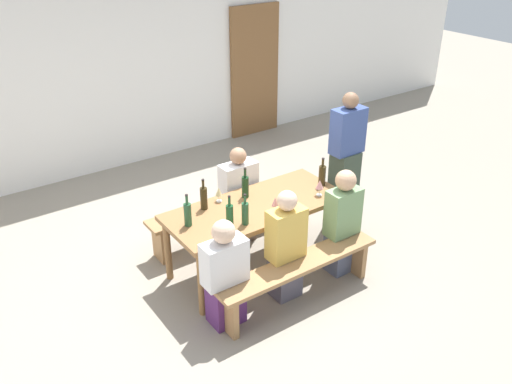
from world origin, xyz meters
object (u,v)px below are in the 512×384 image
wine_glass_0 (320,185)px  seated_guest_far_0 (239,198)px  seated_guest_near_1 (286,248)px  wine_bottle_1 (188,214)px  bench_near (298,271)px  wine_bottle_0 (245,186)px  wine_bottle_2 (204,198)px  seated_guest_near_2 (342,224)px  wine_glass_2 (219,192)px  wine_bottle_4 (245,213)px  standing_host (345,165)px  wine_glass_1 (275,202)px  wine_bottle_3 (322,175)px  seated_guest_near_0 (225,276)px  bench_far (221,211)px  tasting_table (256,212)px  wine_bottle_5 (230,215)px  wooden_door (255,72)px

wine_glass_0 → seated_guest_far_0: size_ratio=0.15×
seated_guest_near_1 → wine_bottle_1: bearing=49.8°
bench_near → wine_bottle_0: bearing=89.4°
wine_bottle_2 → seated_guest_near_2: size_ratio=0.28×
wine_bottle_0 → wine_glass_2: bearing=164.3°
wine_bottle_4 → bench_near: bearing=-57.7°
bench_near → standing_host: standing_host is taller
bench_near → wine_bottle_4: (-0.29, 0.46, 0.52)m
wine_bottle_4 → seated_guest_far_0: size_ratio=0.28×
seated_guest_near_2 → wine_glass_0: bearing=4.2°
wine_glass_2 → wine_glass_1: bearing=-59.9°
wine_bottle_3 → seated_guest_near_0: 1.68m
wine_glass_1 → wine_glass_2: size_ratio=1.19×
seated_guest_near_0 → wine_bottle_2: bearing=-18.2°
wine_glass_0 → seated_guest_near_0: size_ratio=0.16×
seated_guest_near_1 → seated_guest_far_0: seated_guest_near_1 is taller
bench_near → seated_guest_near_1: bearing=104.7°
bench_near → standing_host: size_ratio=1.06×
wine_glass_2 → seated_guest_near_0: size_ratio=0.15×
wine_bottle_3 → bench_far: bearing=138.5°
bench_far → bench_near: bearing=-90.0°
tasting_table → wine_glass_0: (0.66, -0.21, 0.21)m
tasting_table → bench_near: 0.77m
wine_bottle_2 → wine_bottle_5: (0.03, -0.43, -0.00)m
tasting_table → bench_near: size_ratio=1.06×
wine_bottle_0 → wine_glass_2: size_ratio=2.11×
wooden_door → wine_bottle_2: wooden_door is taller
wine_bottle_1 → wine_bottle_3: size_ratio=1.03×
wine_glass_0 → wine_bottle_3: bearing=42.8°
bench_far → tasting_table: bearing=-90.0°
wine_glass_1 → seated_guest_near_0: seated_guest_near_0 is taller
tasting_table → seated_guest_far_0: (0.15, 0.55, -0.13)m
wine_bottle_1 → wine_bottle_4: size_ratio=1.03×
wine_glass_1 → bench_near: bearing=-96.3°
bench_near → standing_host: 1.61m
wooden_door → wine_bottle_4: size_ratio=6.58×
wine_glass_1 → standing_host: 1.32m
wine_glass_0 → wine_glass_2: wine_glass_0 is taller
wine_glass_1 → wine_glass_2: bearing=120.1°
wine_bottle_1 → standing_host: size_ratio=0.20×
wine_glass_0 → wine_bottle_2: bearing=158.4°
seated_guest_near_2 → tasting_table: bearing=51.3°
wine_bottle_5 → standing_host: size_ratio=0.19×
wooden_door → seated_guest_near_0: bearing=-128.1°
wine_glass_0 → bench_near: bearing=-143.3°
wooden_door → seated_guest_far_0: size_ratio=1.83×
tasting_table → bench_far: tasting_table is taller
wine_bottle_0 → seated_guest_near_1: size_ratio=0.29×
wine_glass_1 → wine_bottle_4: bearing=177.0°
wooden_door → wine_bottle_5: 4.30m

